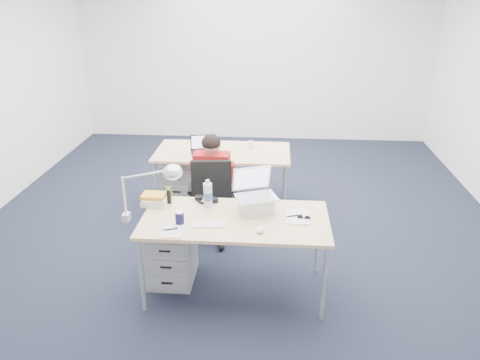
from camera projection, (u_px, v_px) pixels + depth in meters
name	position (u px, v px, depth m)	size (l,w,h in m)	color
floor	(239.00, 231.00, 5.27)	(7.00, 7.00, 0.00)	black
room	(239.00, 79.00, 4.60)	(6.02, 7.02, 2.80)	white
desk_near	(235.00, 223.00, 4.01)	(1.60, 0.80, 0.73)	tan
desk_far	(223.00, 155.00, 5.61)	(1.60, 0.80, 0.73)	tan
office_chair	(213.00, 216.00, 5.00)	(0.68, 0.68, 0.98)	black
seated_person	(214.00, 184.00, 5.04)	(0.37, 0.64, 1.17)	#B1191A
drawer_pedestal_near	(172.00, 253.00, 4.34)	(0.40, 0.50, 0.55)	#A2A4A7
drawer_pedestal_far	(181.00, 184.00, 5.82)	(0.40, 0.50, 0.55)	#A2A4A7
silver_laptop	(256.00, 192.00, 4.04)	(0.35, 0.27, 0.37)	silver
wireless_keyboard	(209.00, 224.00, 3.87)	(0.26, 0.11, 0.01)	white
computer_mouse	(260.00, 230.00, 3.77)	(0.07, 0.11, 0.04)	white
headphones	(206.00, 199.00, 4.30)	(0.23, 0.18, 0.04)	black
can_koozie	(180.00, 218.00, 3.87)	(0.07, 0.07, 0.12)	#17133C
water_bottle	(208.00, 193.00, 4.16)	(0.08, 0.08, 0.25)	silver
bear_figurine	(169.00, 193.00, 4.31)	(0.07, 0.05, 0.14)	#2F7A20
book_stack	(154.00, 199.00, 4.22)	(0.22, 0.17, 0.10)	silver
cordless_phone	(169.00, 197.00, 4.23)	(0.03, 0.02, 0.13)	black
papers_left	(173.00, 230.00, 3.79)	(0.18, 0.26, 0.01)	#E4C884
papers_right	(297.00, 217.00, 4.00)	(0.20, 0.29, 0.01)	#E4C884
sunglasses	(304.00, 218.00, 3.97)	(0.11, 0.05, 0.03)	black
desk_lamp	(143.00, 192.00, 3.84)	(0.48, 0.17, 0.54)	silver
dark_laptop	(204.00, 144.00, 5.48)	(0.30, 0.29, 0.22)	black
far_cup	(251.00, 145.00, 5.64)	(0.07, 0.07, 0.10)	white
far_papers	(201.00, 144.00, 5.81)	(0.24, 0.34, 0.01)	white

